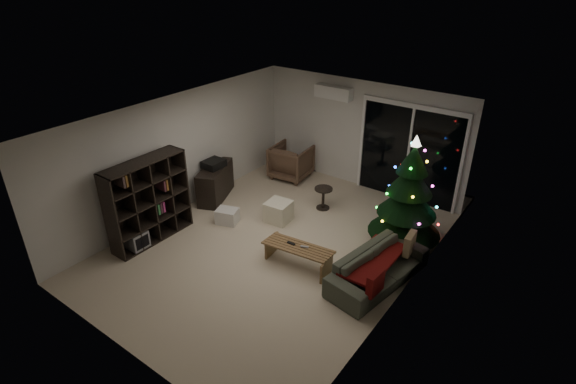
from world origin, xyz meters
name	(u,v)px	position (x,y,z in m)	size (l,w,h in m)	color
room	(338,176)	(0.46, 1.49, 1.02)	(6.50, 7.51, 2.60)	beige
bookshelf	(141,198)	(-2.25, -1.18, 0.82)	(0.41, 1.64, 1.64)	black
media_cabinet	(215,182)	(-2.25, 0.75, 0.38)	(0.45, 1.21, 0.75)	black
stereo	(214,164)	(-2.25, 0.75, 0.83)	(0.38, 0.45, 0.16)	black
armchair	(291,162)	(-1.50, 2.62, 0.41)	(0.88, 0.90, 0.82)	#423523
ottoman	(279,211)	(-0.49, 0.78, 0.21)	(0.48, 0.48, 0.43)	beige
cardboard_box_a	(227,216)	(-1.29, 0.09, 0.15)	(0.43, 0.33, 0.30)	silver
cardboard_box_b	(278,208)	(-0.66, 0.98, 0.14)	(0.40, 0.30, 0.28)	silver
side_table	(323,198)	(-0.02, 1.75, 0.24)	(0.39, 0.39, 0.49)	black
floor_lamp	(317,137)	(-1.25, 3.37, 0.87)	(0.28, 0.28, 1.74)	black
sofa	(378,268)	(2.05, 0.17, 0.28)	(1.95, 0.76, 0.57)	#303528
sofa_throw	(373,260)	(1.95, 0.17, 0.41)	(0.61, 1.40, 0.05)	#610B09
cushion_a	(410,244)	(2.30, 0.82, 0.51)	(0.11, 0.37, 0.37)	#776147
cushion_b	(375,283)	(2.30, -0.48, 0.51)	(0.11, 0.37, 0.37)	#610B09
coffee_table	(298,256)	(0.71, -0.23, 0.20)	(1.23, 0.43, 0.39)	olive
remote_a	(291,243)	(0.56, -0.23, 0.40)	(0.15, 0.05, 0.02)	black
remote_b	(304,247)	(0.81, -0.18, 0.40)	(0.14, 0.04, 0.02)	slate
christmas_tree	(409,192)	(1.92, 1.52, 1.09)	(1.35, 1.35, 2.18)	black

